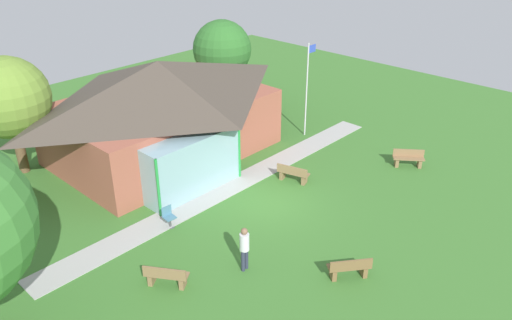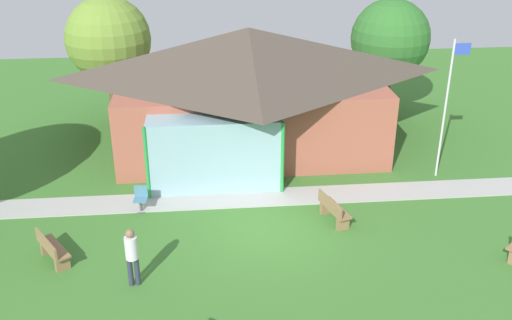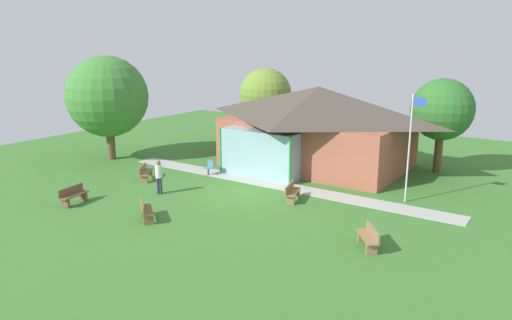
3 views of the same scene
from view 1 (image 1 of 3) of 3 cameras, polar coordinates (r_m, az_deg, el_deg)
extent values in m
plane|color=#3D752D|center=(22.07, 1.48, -4.77)|extent=(44.00, 44.00, 0.00)
cube|color=#A35642|center=(26.21, -10.41, 3.76)|extent=(10.30, 6.98, 2.94)
pyramid|color=#4C4238|center=(25.36, -10.86, 8.80)|extent=(11.30, 7.98, 1.91)
cube|color=#8CB2BF|center=(22.47, -7.15, -0.50)|extent=(4.64, 1.20, 2.65)
cylinder|color=green|center=(20.83, -10.93, -3.16)|extent=(0.12, 0.12, 2.65)
cylinder|color=green|center=(23.45, -1.89, 0.95)|extent=(0.12, 0.12, 2.65)
cube|color=#ADADA8|center=(23.37, -2.54, -2.80)|extent=(19.55, 1.31, 0.03)
cylinder|color=silver|center=(27.58, 5.70, 7.75)|extent=(0.08, 0.08, 5.16)
cube|color=blue|center=(27.17, 6.32, 12.33)|extent=(0.60, 0.02, 0.40)
cube|color=olive|center=(23.54, 4.24, -1.40)|extent=(0.84, 1.56, 0.06)
cube|color=olive|center=(23.85, 3.00, -1.66)|extent=(0.43, 0.26, 0.39)
cube|color=olive|center=(23.48, 5.45, -2.24)|extent=(0.43, 0.26, 0.39)
cube|color=olive|center=(23.28, 4.07, -1.15)|extent=(0.47, 1.46, 0.36)
cube|color=brown|center=(18.10, 10.41, -11.65)|extent=(1.45, 1.27, 0.06)
cube|color=brown|center=(18.10, 8.65, -12.51)|extent=(0.37, 0.41, 0.39)
cube|color=brown|center=(18.42, 12.00, -12.04)|extent=(0.37, 0.41, 0.39)
cube|color=brown|center=(17.83, 10.66, -11.50)|extent=(1.22, 0.97, 0.36)
cube|color=olive|center=(25.87, 16.78, 0.19)|extent=(1.26, 1.46, 0.06)
cube|color=olive|center=(26.09, 17.89, -0.36)|extent=(0.41, 0.37, 0.39)
cube|color=olive|center=(25.87, 15.52, -0.26)|extent=(0.41, 0.37, 0.39)
cube|color=olive|center=(25.94, 16.78, 0.79)|extent=(0.96, 1.23, 0.36)
cube|color=olive|center=(17.74, -10.02, -12.52)|extent=(1.19, 1.50, 0.06)
cube|color=olive|center=(18.08, -11.64, -12.88)|extent=(0.42, 0.35, 0.39)
cube|color=olive|center=(17.75, -8.23, -13.42)|extent=(0.42, 0.35, 0.39)
cube|color=olive|center=(17.48, -10.28, -12.37)|extent=(0.87, 1.29, 0.36)
cube|color=teal|center=(20.56, -9.69, -6.38)|extent=(0.48, 0.48, 0.04)
cube|color=teal|center=(20.59, -10.04, -5.64)|extent=(0.44, 0.08, 0.40)
cylinder|color=#4C4C51|center=(20.68, -9.64, -6.91)|extent=(0.10, 0.10, 0.42)
cylinder|color=#4C4C51|center=(20.80, -9.60, -7.37)|extent=(0.36, 0.36, 0.02)
cylinder|color=#2D3347|center=(18.20, -1.10, -10.98)|extent=(0.14, 0.14, 0.85)
cylinder|color=#2D3347|center=(18.09, -1.47, -11.25)|extent=(0.14, 0.14, 0.85)
cylinder|color=silver|center=(17.69, -1.31, -9.20)|extent=(0.34, 0.34, 0.65)
sphere|color=#846047|center=(17.43, -1.32, -8.02)|extent=(0.24, 0.24, 0.24)
cylinder|color=brown|center=(26.49, -24.99, 1.11)|extent=(0.47, 0.47, 2.35)
sphere|color=olive|center=(25.58, -26.11, 6.32)|extent=(3.75, 3.75, 3.75)
cylinder|color=brown|center=(32.03, -3.70, 7.95)|extent=(0.46, 0.46, 2.38)
sphere|color=#2D6B28|center=(31.30, -3.83, 12.30)|extent=(3.53, 3.53, 3.53)
camera|label=2|loc=(12.73, 57.46, 6.15)|focal=41.06mm
camera|label=3|loc=(28.04, 55.88, 6.78)|focal=33.55mm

